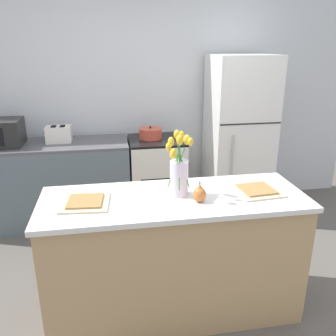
% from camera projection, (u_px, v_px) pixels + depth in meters
% --- Properties ---
extents(ground_plane, '(10.00, 10.00, 0.00)m').
position_uv_depth(ground_plane, '(174.00, 307.00, 2.71)').
color(ground_plane, '#59544F').
extents(back_wall, '(5.20, 0.08, 2.70)m').
position_uv_depth(back_wall, '(143.00, 93.00, 4.12)').
color(back_wall, silver).
rests_on(back_wall, ground_plane).
extents(kitchen_island, '(1.80, 0.66, 0.92)m').
position_uv_depth(kitchen_island, '(174.00, 255.00, 2.55)').
color(kitchen_island, tan).
rests_on(kitchen_island, ground_plane).
extents(back_counter, '(1.68, 0.60, 0.91)m').
position_uv_depth(back_counter, '(52.00, 184.00, 3.88)').
color(back_counter, slate).
rests_on(back_counter, ground_plane).
extents(stove_range, '(0.60, 0.61, 0.91)m').
position_uv_depth(stove_range, '(157.00, 177.00, 4.06)').
color(stove_range, silver).
rests_on(stove_range, ground_plane).
extents(refrigerator, '(0.68, 0.67, 1.79)m').
position_uv_depth(refrigerator, '(238.00, 136.00, 4.06)').
color(refrigerator, white).
rests_on(refrigerator, ground_plane).
extents(flower_vase, '(0.17, 0.19, 0.45)m').
position_uv_depth(flower_vase, '(179.00, 172.00, 2.38)').
color(flower_vase, silver).
rests_on(flower_vase, kitchen_island).
extents(pear_figurine, '(0.09, 0.09, 0.14)m').
position_uv_depth(pear_figurine, '(200.00, 194.00, 2.31)').
color(pear_figurine, '#C66B33').
rests_on(pear_figurine, kitchen_island).
extents(plate_setting_left, '(0.33, 0.33, 0.02)m').
position_uv_depth(plate_setting_left, '(85.00, 202.00, 2.30)').
color(plate_setting_left, beige).
rests_on(plate_setting_left, kitchen_island).
extents(plate_setting_right, '(0.33, 0.33, 0.02)m').
position_uv_depth(plate_setting_right, '(257.00, 190.00, 2.48)').
color(plate_setting_right, beige).
rests_on(plate_setting_right, kitchen_island).
extents(toaster, '(0.28, 0.18, 0.17)m').
position_uv_depth(toaster, '(59.00, 134.00, 3.76)').
color(toaster, silver).
rests_on(toaster, back_counter).
extents(cooking_pot, '(0.26, 0.26, 0.14)m').
position_uv_depth(cooking_pot, '(151.00, 133.00, 3.91)').
color(cooking_pot, '#CC4C38').
rests_on(cooking_pot, stove_range).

